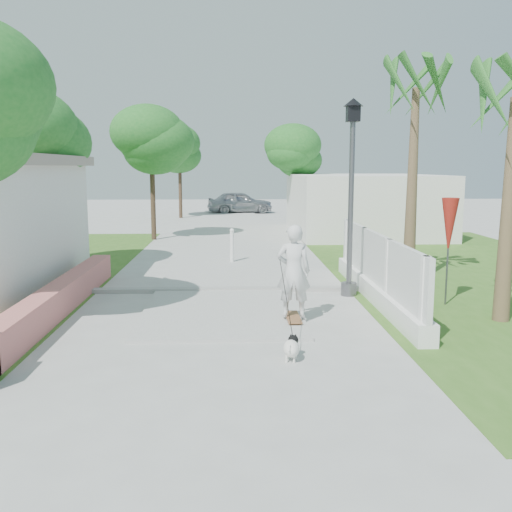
{
  "coord_description": "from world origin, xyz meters",
  "views": [
    {
      "loc": [
        0.24,
        -7.29,
        2.94
      ],
      "look_at": [
        0.71,
        4.45,
        1.1
      ],
      "focal_mm": 40.0,
      "sensor_mm": 36.0,
      "label": 1
    }
  ],
  "objects_px": {
    "skateboarder": "(293,273)",
    "dog": "(292,347)",
    "street_lamp": "(351,190)",
    "patio_umbrella": "(449,227)",
    "bollard": "(232,245)",
    "parked_car": "(240,202)"
  },
  "relations": [
    {
      "from": "bollard",
      "to": "patio_umbrella",
      "type": "height_order",
      "value": "patio_umbrella"
    },
    {
      "from": "bollard",
      "to": "skateboarder",
      "type": "relative_size",
      "value": 0.44
    },
    {
      "from": "patio_umbrella",
      "to": "skateboarder",
      "type": "bearing_deg",
      "value": -159.45
    },
    {
      "from": "patio_umbrella",
      "to": "dog",
      "type": "distance_m",
      "value": 5.22
    },
    {
      "from": "bollard",
      "to": "patio_umbrella",
      "type": "bearing_deg",
      "value": -50.09
    },
    {
      "from": "parked_car",
      "to": "street_lamp",
      "type": "bearing_deg",
      "value": 176.16
    },
    {
      "from": "dog",
      "to": "parked_car",
      "type": "relative_size",
      "value": 0.13
    },
    {
      "from": "street_lamp",
      "to": "parked_car",
      "type": "height_order",
      "value": "street_lamp"
    },
    {
      "from": "dog",
      "to": "skateboarder",
      "type": "bearing_deg",
      "value": 98.1
    },
    {
      "from": "street_lamp",
      "to": "skateboarder",
      "type": "height_order",
      "value": "street_lamp"
    },
    {
      "from": "street_lamp",
      "to": "parked_car",
      "type": "relative_size",
      "value": 1.08
    },
    {
      "from": "bollard",
      "to": "patio_umbrella",
      "type": "relative_size",
      "value": 0.47
    },
    {
      "from": "patio_umbrella",
      "to": "parked_car",
      "type": "bearing_deg",
      "value": 99.41
    },
    {
      "from": "skateboarder",
      "to": "parked_car",
      "type": "distance_m",
      "value": 26.09
    },
    {
      "from": "skateboarder",
      "to": "bollard",
      "type": "bearing_deg",
      "value": -74.87
    },
    {
      "from": "patio_umbrella",
      "to": "skateboarder",
      "type": "height_order",
      "value": "patio_umbrella"
    },
    {
      "from": "street_lamp",
      "to": "dog",
      "type": "xyz_separation_m",
      "value": [
        -1.77,
        -4.4,
        -2.22
      ]
    },
    {
      "from": "street_lamp",
      "to": "patio_umbrella",
      "type": "height_order",
      "value": "street_lamp"
    },
    {
      "from": "street_lamp",
      "to": "patio_umbrella",
      "type": "distance_m",
      "value": 2.27
    },
    {
      "from": "skateboarder",
      "to": "dog",
      "type": "xyz_separation_m",
      "value": [
        -0.24,
        -2.11,
        -0.77
      ]
    },
    {
      "from": "street_lamp",
      "to": "skateboarder",
      "type": "distance_m",
      "value": 3.12
    },
    {
      "from": "street_lamp",
      "to": "dog",
      "type": "distance_m",
      "value": 5.24
    }
  ]
}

